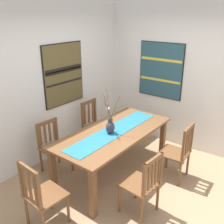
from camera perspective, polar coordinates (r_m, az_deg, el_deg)
name	(u,v)px	position (r m, az deg, el deg)	size (l,w,h in m)	color
ground_plane	(136,194)	(4.07, 5.27, -17.32)	(6.40, 6.40, 0.03)	#A37F5B
wall_back	(46,84)	(4.59, -14.10, 5.95)	(6.40, 0.12, 2.70)	silver
wall_side	(194,79)	(5.00, 17.54, 6.85)	(0.12, 6.40, 2.70)	silver
dining_table	(114,137)	(4.11, 0.42, -5.50)	(2.03, 0.92, 0.77)	brown
table_runner	(114,131)	(4.06, 0.42, -4.17)	(1.87, 0.36, 0.01)	#236B93
centerpiece_vase	(110,125)	(3.94, -0.40, -2.91)	(0.23, 0.25, 0.69)	#333338
chair_0	(143,183)	(3.46, 6.83, -15.16)	(0.45, 0.45, 0.89)	brown
chair_1	(178,151)	(4.22, 14.24, -8.30)	(0.45, 0.45, 0.93)	brown
chair_2	(53,146)	(4.40, -12.65, -7.17)	(0.44, 0.44, 0.86)	brown
chair_3	(42,195)	(3.37, -15.11, -17.01)	(0.45, 0.45, 0.93)	brown
chair_4	(94,124)	(5.04, -3.87, -2.68)	(0.42, 0.42, 0.92)	brown
painting_on_back_wall	(64,74)	(4.73, -10.52, 8.06)	(0.89, 0.05, 1.09)	black
painting_on_side_wall	(161,70)	(5.18, 10.60, 8.93)	(0.05, 0.91, 1.06)	black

